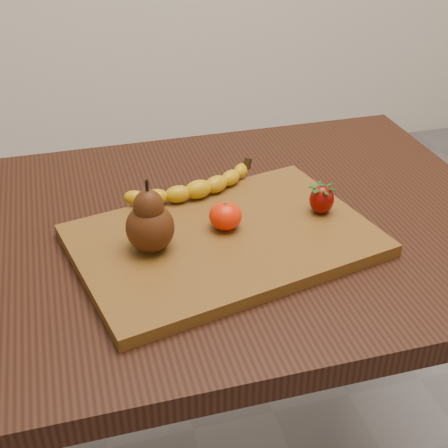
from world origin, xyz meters
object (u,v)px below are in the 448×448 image
object	(u,v)px
cutting_board	(224,240)
pear	(149,216)
mandarin	(225,216)
table	(212,272)

from	to	relation	value
cutting_board	pear	distance (m)	0.13
cutting_board	mandarin	size ratio (longest dim) A/B	8.74
mandarin	pear	bearing A→B (deg)	-168.79
pear	mandarin	xyz separation A→B (m)	(0.12, 0.02, -0.03)
cutting_board	mandarin	bearing A→B (deg)	56.34
table	cutting_board	bearing A→B (deg)	-86.72
cutting_board	pear	bearing A→B (deg)	170.23
table	pear	xyz separation A→B (m)	(-0.11, -0.07, 0.17)
table	mandarin	size ratio (longest dim) A/B	19.43
table	pear	world-z (taller)	pear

